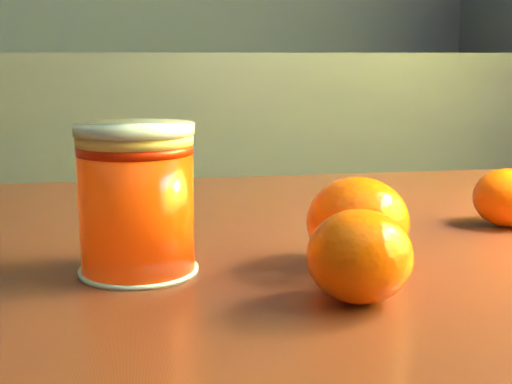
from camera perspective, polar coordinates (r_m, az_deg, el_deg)
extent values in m
cube|color=maroon|center=(0.55, 12.22, -6.81)|extent=(1.05, 0.77, 0.04)
cylinder|color=#FF3805|center=(0.48, -9.51, -1.38)|extent=(0.08, 0.08, 0.09)
cylinder|color=#F3BF63|center=(0.47, -9.69, 4.17)|extent=(0.08, 0.08, 0.01)
cylinder|color=silver|center=(0.47, -9.71, 4.89)|extent=(0.08, 0.08, 0.00)
ellipsoid|color=#FF5605|center=(0.49, 8.15, -2.39)|extent=(0.09, 0.09, 0.06)
ellipsoid|color=#FF5605|center=(0.64, 19.42, -0.42)|extent=(0.06, 0.06, 0.05)
ellipsoid|color=#FF5605|center=(0.42, 8.29, -5.11)|extent=(0.08, 0.08, 0.06)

